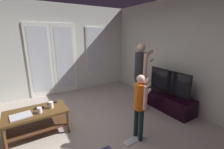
# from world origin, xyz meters

# --- Properties ---
(ground_plane) EXTENTS (5.26, 5.14, 0.02)m
(ground_plane) POSITION_xyz_m (0.00, 0.00, -0.01)
(ground_plane) COLOR #A79A8E
(wall_back_with_doors) EXTENTS (5.26, 0.09, 2.73)m
(wall_back_with_doors) POSITION_xyz_m (0.05, 2.53, 1.32)
(wall_back_with_doors) COLOR silver
(wall_back_with_doors) RESTS_ON ground_plane
(wall_right_plain) EXTENTS (0.06, 5.14, 2.70)m
(wall_right_plain) POSITION_xyz_m (2.60, 0.00, 1.35)
(wall_right_plain) COLOR silver
(wall_right_plain) RESTS_ON ground_plane
(coffee_table) EXTENTS (1.07, 0.59, 0.47)m
(coffee_table) POSITION_xyz_m (-0.65, 0.58, 0.34)
(coffee_table) COLOR #4F3416
(coffee_table) RESTS_ON ground_plane
(tv_stand) EXTENTS (0.47, 1.30, 0.40)m
(tv_stand) POSITION_xyz_m (2.23, -0.03, 0.20)
(tv_stand) COLOR black
(tv_stand) RESTS_ON ground_plane
(flat_screen_tv) EXTENTS (0.08, 1.12, 0.60)m
(flat_screen_tv) POSITION_xyz_m (2.23, -0.03, 0.71)
(flat_screen_tv) COLOR black
(flat_screen_tv) RESTS_ON tv_stand
(person_adult) EXTENTS (0.71, 0.44, 1.63)m
(person_adult) POSITION_xyz_m (1.62, 0.32, 0.98)
(person_adult) COLOR #2D251F
(person_adult) RESTS_ON ground_plane
(person_child) EXTENTS (0.48, 0.33, 1.19)m
(person_child) POSITION_xyz_m (0.88, -0.52, 0.72)
(person_child) COLOR #1B292C
(person_child) RESTS_ON ground_plane
(loose_keyboard) EXTENTS (0.45, 0.16, 0.02)m
(loose_keyboard) POSITION_xyz_m (0.79, -0.53, 0.01)
(loose_keyboard) COLOR white
(loose_keyboard) RESTS_ON ground_plane
(laptop_closed) EXTENTS (0.36, 0.29, 0.02)m
(laptop_closed) POSITION_xyz_m (-0.89, 0.50, 0.48)
(laptop_closed) COLOR #ACB1B7
(laptop_closed) RESTS_ON coffee_table
(cup_near_edge) EXTENTS (0.08, 0.08, 0.13)m
(cup_near_edge) POSITION_xyz_m (-0.38, 0.56, 0.53)
(cup_near_edge) COLOR white
(cup_near_edge) RESTS_ON coffee_table
(cup_by_laptop) EXTENTS (0.08, 0.08, 0.10)m
(cup_by_laptop) POSITION_xyz_m (-0.60, 0.47, 0.52)
(cup_by_laptop) COLOR white
(cup_by_laptop) RESTS_ON coffee_table
(tv_remote_black) EXTENTS (0.17, 0.07, 0.02)m
(tv_remote_black) POSITION_xyz_m (-0.33, 0.76, 0.48)
(tv_remote_black) COLOR black
(tv_remote_black) RESTS_ON coffee_table
(dvd_remote_slim) EXTENTS (0.17, 0.05, 0.02)m
(dvd_remote_slim) POSITION_xyz_m (-0.59, 0.67, 0.48)
(dvd_remote_slim) COLOR black
(dvd_remote_slim) RESTS_ON coffee_table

